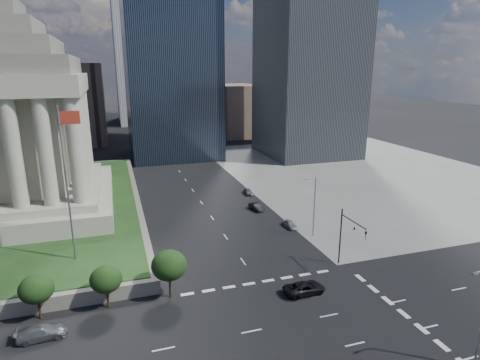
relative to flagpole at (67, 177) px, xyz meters
name	(u,v)px	position (x,y,z in m)	size (l,w,h in m)	color
ground	(166,153)	(21.83, 76.00, -13.11)	(500.00, 500.00, 0.00)	black
sidewalk_ne	(361,171)	(67.83, 36.00, -13.10)	(68.00, 90.00, 0.03)	slate
flagpole	(67,177)	(0.00, 0.00, 0.00)	(2.52, 0.24, 20.00)	slate
midrise_glass	(170,55)	(23.83, 71.00, 16.89)	(26.00, 26.00, 60.00)	black
building_filler_ne	(234,110)	(53.83, 106.00, -3.11)	(20.00, 30.00, 20.00)	brown
building_filler_nw	(69,104)	(-8.17, 106.00, 0.89)	(24.00, 30.00, 28.00)	brown
traffic_signal_ne	(348,233)	(34.33, -10.30, -7.86)	(0.30, 5.74, 8.00)	black
street_lamp_north	(313,203)	(35.16, 1.00, -7.45)	(2.13, 0.22, 10.00)	slate
pickup_truck	(305,288)	(26.29, -14.11, -12.40)	(2.37, 5.13, 1.43)	black
suv_grey	(42,332)	(-2.50, -13.69, -12.43)	(1.92, 4.72, 1.37)	#56595D
parked_sedan_near	(290,224)	(33.33, 5.48, -12.51)	(3.57, 1.44, 1.22)	gray
parked_sedan_mid	(256,207)	(30.83, 15.46, -12.48)	(3.84, 1.34, 1.27)	black
parked_sedan_far	(248,191)	(32.66, 25.57, -12.50)	(1.44, 3.58, 1.22)	#55585C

